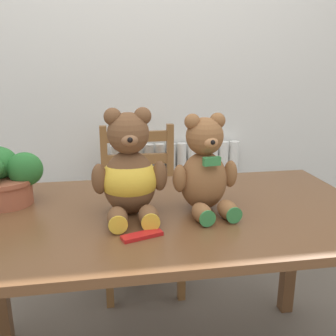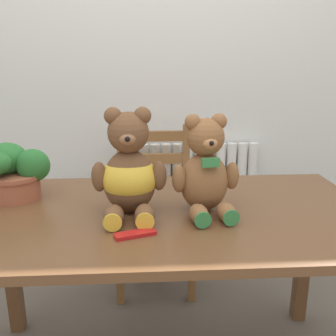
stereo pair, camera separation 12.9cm
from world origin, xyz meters
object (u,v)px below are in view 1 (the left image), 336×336
at_px(teddy_bear_left, 130,173).
at_px(teddy_bear_right, 205,170).
at_px(wooden_chair_behind, 141,207).
at_px(potted_plant, 3,176).
at_px(chocolate_bar, 142,235).

height_order(teddy_bear_left, teddy_bear_right, teddy_bear_left).
height_order(wooden_chair_behind, potted_plant, potted_plant).
height_order(teddy_bear_left, potted_plant, teddy_bear_left).
distance_m(wooden_chair_behind, chocolate_bar, 1.02).
bearing_deg(wooden_chair_behind, teddy_bear_left, 82.52).
bearing_deg(chocolate_bar, wooden_chair_behind, 85.21).
height_order(teddy_bear_right, chocolate_bar, teddy_bear_right).
distance_m(wooden_chair_behind, teddy_bear_right, 0.91).
relative_size(wooden_chair_behind, teddy_bear_right, 2.66).
height_order(teddy_bear_right, potted_plant, teddy_bear_right).
height_order(wooden_chair_behind, teddy_bear_left, teddy_bear_left).
relative_size(teddy_bear_right, potted_plant, 1.30).
bearing_deg(chocolate_bar, teddy_bear_left, 96.46).
bearing_deg(teddy_bear_left, teddy_bear_right, 178.72).
bearing_deg(potted_plant, chocolate_bar, -37.03).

